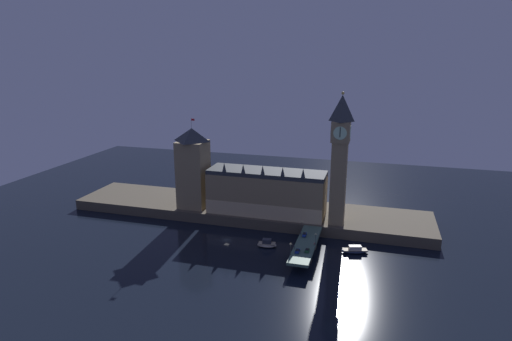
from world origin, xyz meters
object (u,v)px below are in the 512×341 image
(clock_tower, at_px, (340,156))
(victoria_tower, at_px, (193,168))
(car_northbound_trail, at_px, (297,251))
(boat_upstream, at_px, (267,244))
(car_northbound_lead, at_px, (304,235))
(pedestrian_far_rail, at_px, (301,233))
(car_southbound_lead, at_px, (307,250))
(pedestrian_mid_walk, at_px, (314,244))
(pedestrian_near_rail, at_px, (294,247))
(street_lamp_mid, at_px, (316,237))
(street_lamp_far, at_px, (302,224))
(boat_downstream, at_px, (355,250))
(street_lamp_near, at_px, (291,247))

(clock_tower, xyz_separation_m, victoria_tower, (-87.62, 4.18, -13.86))
(car_northbound_trail, height_order, boat_upstream, car_northbound_trail)
(car_northbound_lead, bearing_deg, pedestrian_far_rail, 149.98)
(clock_tower, relative_size, car_southbound_lead, 18.00)
(car_southbound_lead, xyz_separation_m, boat_upstream, (-23.03, 11.84, -5.04))
(car_northbound_lead, bearing_deg, pedestrian_mid_walk, -57.31)
(victoria_tower, height_order, pedestrian_near_rail, victoria_tower)
(car_northbound_trail, xyz_separation_m, street_lamp_mid, (7.00, 11.00, 3.13))
(pedestrian_far_rail, bearing_deg, boat_upstream, -156.29)
(clock_tower, bearing_deg, car_northbound_lead, -122.78)
(clock_tower, bearing_deg, car_southbound_lead, -103.72)
(street_lamp_far, bearing_deg, victoria_tower, 164.23)
(car_southbound_lead, bearing_deg, street_lamp_mid, 74.01)
(car_northbound_trail, bearing_deg, victoria_tower, 148.11)
(clock_tower, distance_m, pedestrian_mid_walk, 50.07)
(boat_downstream, bearing_deg, car_southbound_lead, -141.04)
(car_northbound_lead, distance_m, pedestrian_near_rail, 16.70)
(car_northbound_trail, height_order, pedestrian_near_rail, pedestrian_near_rail)
(pedestrian_mid_walk, bearing_deg, street_lamp_far, 119.46)
(clock_tower, distance_m, car_northbound_lead, 45.88)
(car_northbound_lead, bearing_deg, boat_upstream, -162.30)
(car_southbound_lead, distance_m, boat_downstream, 28.25)
(car_northbound_trail, bearing_deg, pedestrian_far_rail, 95.99)
(victoria_tower, bearing_deg, boat_upstream, -30.23)
(clock_tower, bearing_deg, boat_downstream, -61.81)
(car_southbound_lead, height_order, street_lamp_far, street_lamp_far)
(street_lamp_near, relative_size, boat_upstream, 0.58)
(car_northbound_trail, relative_size, pedestrian_far_rail, 2.43)
(pedestrian_near_rail, distance_m, street_lamp_mid, 12.40)
(car_northbound_trail, bearing_deg, clock_tower, 71.29)
(street_lamp_near, distance_m, street_lamp_mid, 17.57)
(street_lamp_near, height_order, boat_upstream, street_lamp_near)
(clock_tower, height_order, street_lamp_near, clock_tower)
(pedestrian_mid_walk, xyz_separation_m, street_lamp_near, (-9.20, -13.15, 2.96))
(car_southbound_lead, relative_size, pedestrian_mid_walk, 2.41)
(clock_tower, bearing_deg, boat_upstream, -139.63)
(victoria_tower, relative_size, boat_upstream, 5.16)
(pedestrian_near_rail, bearing_deg, car_northbound_trail, -55.16)
(pedestrian_mid_walk, height_order, boat_downstream, pedestrian_mid_walk)
(car_southbound_lead, bearing_deg, car_northbound_lead, 103.89)
(boat_upstream, bearing_deg, pedestrian_near_rail, -32.85)
(victoria_tower, bearing_deg, pedestrian_near_rail, -30.84)
(clock_tower, height_order, car_southbound_lead, clock_tower)
(boat_downstream, bearing_deg, victoria_tower, 165.16)
(street_lamp_near, height_order, street_lamp_far, street_lamp_near)
(pedestrian_mid_walk, relative_size, street_lamp_far, 0.28)
(car_northbound_lead, relative_size, street_lamp_near, 0.75)
(clock_tower, relative_size, street_lamp_near, 11.84)
(clock_tower, height_order, street_lamp_mid, clock_tower)
(street_lamp_far, bearing_deg, boat_upstream, -143.30)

